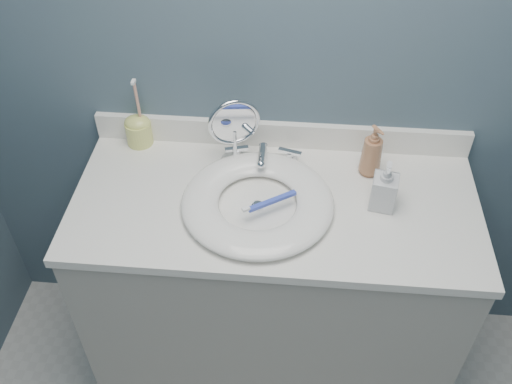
# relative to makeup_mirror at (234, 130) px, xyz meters

# --- Properties ---
(back_wall) EXTENTS (2.20, 0.02, 2.40)m
(back_wall) POSITION_rel_makeup_mirror_xyz_m (0.14, 0.11, 0.19)
(back_wall) COLOR #455968
(back_wall) RESTS_ON ground
(vanity_cabinet) EXTENTS (1.20, 0.55, 0.85)m
(vanity_cabinet) POSITION_rel_makeup_mirror_xyz_m (0.14, -0.16, -0.59)
(vanity_cabinet) COLOR #A7A499
(vanity_cabinet) RESTS_ON ground
(countertop) EXTENTS (1.22, 0.57, 0.03)m
(countertop) POSITION_rel_makeup_mirror_xyz_m (0.14, -0.16, -0.15)
(countertop) COLOR white
(countertop) RESTS_ON vanity_cabinet
(backsplash) EXTENTS (1.22, 0.02, 0.09)m
(backsplash) POSITION_rel_makeup_mirror_xyz_m (0.14, 0.10, -0.09)
(backsplash) COLOR white
(backsplash) RESTS_ON countertop
(basin) EXTENTS (0.45, 0.45, 0.04)m
(basin) POSITION_rel_makeup_mirror_xyz_m (0.09, -0.19, -0.11)
(basin) COLOR white
(basin) RESTS_ON countertop
(drain) EXTENTS (0.04, 0.04, 0.01)m
(drain) POSITION_rel_makeup_mirror_xyz_m (0.09, -0.19, -0.13)
(drain) COLOR silver
(drain) RESTS_ON countertop
(faucet) EXTENTS (0.25, 0.13, 0.07)m
(faucet) POSITION_rel_makeup_mirror_xyz_m (0.09, 0.00, -0.10)
(faucet) COLOR silver
(faucet) RESTS_ON countertop
(makeup_mirror) EXTENTS (0.16, 0.09, 0.24)m
(makeup_mirror) POSITION_rel_makeup_mirror_xyz_m (0.00, 0.00, 0.00)
(makeup_mirror) COLOR silver
(makeup_mirror) RESTS_ON countertop
(soap_bottle_amber) EXTENTS (0.09, 0.09, 0.18)m
(soap_bottle_amber) POSITION_rel_makeup_mirror_xyz_m (0.42, -0.01, -0.04)
(soap_bottle_amber) COLOR #A16B49
(soap_bottle_amber) RESTS_ON countertop
(soap_bottle_clear) EXTENTS (0.08, 0.09, 0.16)m
(soap_bottle_clear) POSITION_rel_makeup_mirror_xyz_m (0.45, -0.16, -0.05)
(soap_bottle_clear) COLOR silver
(soap_bottle_clear) RESTS_ON countertop
(toothbrush_holder) EXTENTS (0.09, 0.09, 0.25)m
(toothbrush_holder) POSITION_rel_makeup_mirror_xyz_m (-0.33, 0.07, -0.07)
(toothbrush_holder) COLOR #D6DC6E
(toothbrush_holder) RESTS_ON countertop
(toothbrush_lying) EXTENTS (0.15, 0.11, 0.02)m
(toothbrush_lying) POSITION_rel_makeup_mirror_xyz_m (0.13, -0.22, -0.09)
(toothbrush_lying) COLOR blue
(toothbrush_lying) RESTS_ON basin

